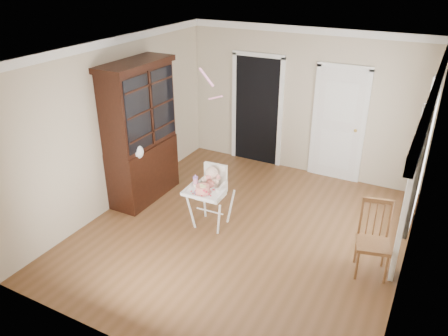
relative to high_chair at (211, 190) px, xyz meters
The scene contains 16 objects.
floor 0.81m from the high_chair, ahead, with size 5.00×5.00×0.00m, color brown.
ceiling 2.15m from the high_chair, ahead, with size 5.00×5.00×0.00m, color white.
wall_back 2.70m from the high_chair, 78.44° to the left, with size 4.50×4.50×0.00m, color #C2B297.
wall_left 1.88m from the high_chair, behind, with size 5.00×5.00×0.00m, color #C2B297.
wall_right 2.87m from the high_chair, ahead, with size 5.00×5.00×0.00m, color #C2B297.
crown_molding 2.09m from the high_chair, ahead, with size 4.50×5.00×0.12m, color white, non-canonical shape.
doorway 2.60m from the high_chair, 98.55° to the left, with size 1.06×0.05×2.22m.
closet_door 2.83m from the high_chair, 64.14° to the left, with size 0.96×0.09×2.13m.
window_right 2.91m from the high_chair, 17.35° to the left, with size 0.13×1.84×2.30m.
high_chair is the anchor object (origin of this frame).
baby 0.14m from the high_chair, 89.15° to the left, with size 0.29×0.22×0.44m.
cake 0.29m from the high_chair, 87.39° to the right, with size 0.26×0.26×0.12m.
sippy_cup 0.27m from the high_chair, 151.44° to the right, with size 0.08×0.08×0.19m.
china_cabinet 1.59m from the high_chair, 169.36° to the left, with size 0.62×1.39×2.34m.
dining_chair 2.39m from the high_chair, ahead, with size 0.50×0.50×1.01m.
streamer 1.69m from the high_chair, 141.00° to the left, with size 0.03×0.50×0.02m, color pink, non-canonical shape.
Camera 1 is at (2.33, -5.03, 3.75)m, focal length 35.00 mm.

